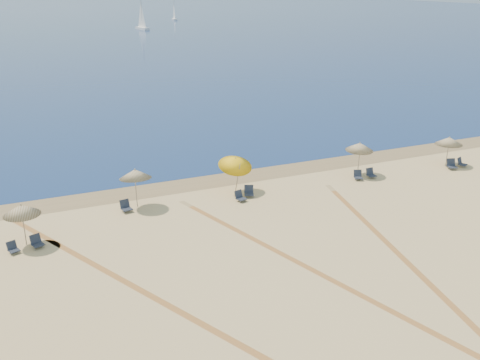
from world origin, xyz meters
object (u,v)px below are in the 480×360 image
object	(u,v)px
umbrella_5	(449,141)
chair_5	(240,196)
umbrella_1	(21,210)
chair_2	(13,248)
umbrella_3	(236,162)
chair_10	(461,163)
chair_9	(452,165)
sailboat_1	(174,14)
chair_4	(126,206)
umbrella_2	(135,174)
chair_3	(37,242)
sailboat_2	(142,20)
chair_6	(249,192)
chair_8	(371,173)
chair_7	(358,176)
umbrella_4	(360,147)

from	to	relation	value
umbrella_5	chair_5	distance (m)	17.14
umbrella_1	chair_2	xyz separation A→B (m)	(-0.67, -0.65, -1.74)
umbrella_1	umbrella_3	xyz separation A→B (m)	(13.07, 2.57, 0.06)
chair_10	chair_9	bearing A→B (deg)	164.30
sailboat_1	chair_10	bearing A→B (deg)	-93.18
chair_4	chair_9	xyz separation A→B (m)	(23.74, -1.78, 0.02)
chair_9	umbrella_5	bearing A→B (deg)	88.96
umbrella_2	chair_2	distance (m)	8.19
umbrella_1	chair_2	bearing A→B (deg)	-135.99
umbrella_5	chair_5	world-z (taller)	umbrella_5
chair_3	sailboat_2	xyz separation A→B (m)	(37.32, 127.86, 2.36)
chair_6	chair_8	size ratio (longest dim) A/B	1.28
umbrella_1	chair_3	world-z (taller)	umbrella_1
chair_7	chair_10	bearing A→B (deg)	16.73
umbrella_4	sailboat_1	size ratio (longest dim) A/B	0.37
umbrella_3	chair_2	distance (m)	14.23
umbrella_3	chair_7	size ratio (longest dim) A/B	3.40
umbrella_4	chair_3	xyz separation A→B (m)	(-21.88, -2.67, -1.81)
umbrella_3	chair_3	xyz separation A→B (m)	(-12.57, -3.05, -1.77)
chair_9	umbrella_1	bearing A→B (deg)	-161.33
chair_5	umbrella_4	bearing A→B (deg)	-11.18
chair_6	chair_10	bearing A→B (deg)	18.23
umbrella_4	umbrella_5	distance (m)	7.47
chair_5	chair_9	bearing A→B (deg)	-19.53
chair_2	sailboat_1	xyz separation A→B (m)	(58.49, 162.75, 1.77)
chair_4	chair_10	world-z (taller)	chair_4
umbrella_4	chair_3	distance (m)	22.12
umbrella_3	chair_5	distance (m)	2.33
umbrella_3	chair_2	world-z (taller)	umbrella_3
chair_2	chair_3	size ratio (longest dim) A/B	0.89
umbrella_2	chair_2	xyz separation A→B (m)	(-7.23, -3.35, -1.90)
umbrella_5	chair_8	xyz separation A→B (m)	(-6.88, -0.01, -1.59)
umbrella_1	chair_7	world-z (taller)	umbrella_1
chair_3	umbrella_2	bearing A→B (deg)	7.84
umbrella_1	sailboat_1	world-z (taller)	sailboat_1
umbrella_2	chair_10	xyz separation A→B (m)	(24.02, -2.02, -1.86)
umbrella_1	sailboat_2	world-z (taller)	sailboat_2
chair_9	sailboat_2	xyz separation A→B (m)	(8.30, 126.82, 2.33)
umbrella_1	sailboat_1	distance (m)	172.10
chair_7	chair_4	bearing A→B (deg)	-161.93
chair_7	sailboat_1	xyz separation A→B (m)	(35.96, 160.71, 1.74)
umbrella_5	sailboat_2	bearing A→B (deg)	86.36
chair_8	sailboat_1	distance (m)	164.47
umbrella_1	chair_2	distance (m)	1.97
chair_8	chair_9	bearing A→B (deg)	-7.02
sailboat_1	umbrella_5	bearing A→B (deg)	-93.49
umbrella_3	chair_9	size ratio (longest dim) A/B	3.08
chair_3	chair_7	bearing A→B (deg)	-14.90
chair_6	umbrella_3	bearing A→B (deg)	138.57
umbrella_2	chair_6	size ratio (longest dim) A/B	2.96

